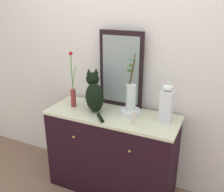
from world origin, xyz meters
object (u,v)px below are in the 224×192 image
sideboard (112,152)px  bowl_porcelain (130,112)px  vase_slim_green (73,93)px  vase_glass_clear (131,96)px  candle_pillar (133,118)px  mirror_leaning (121,70)px  jar_lidded_porcelain (167,103)px  cat_sitting (94,94)px

sideboard → bowl_porcelain: bowl_porcelain is taller
vase_slim_green → vase_glass_clear: vase_glass_clear is taller
vase_glass_clear → candle_pillar: vase_glass_clear is taller
sideboard → vase_glass_clear: (0.16, 0.06, 0.61)m
mirror_leaning → vase_slim_green: mirror_leaning is taller
vase_slim_green → candle_pillar: vase_slim_green is taller
vase_glass_clear → bowl_porcelain: bearing=-60.3°
mirror_leaning → bowl_porcelain: mirror_leaning is taller
candle_pillar → jar_lidded_porcelain: bearing=38.8°
sideboard → vase_glass_clear: vase_glass_clear is taller
bowl_porcelain → jar_lidded_porcelain: (0.33, 0.01, 0.14)m
cat_sitting → vase_glass_clear: (0.35, 0.05, 0.02)m
cat_sitting → vase_glass_clear: vase_glass_clear is taller
vase_slim_green → cat_sitting: bearing=2.1°
sideboard → mirror_leaning: size_ratio=1.70×
vase_slim_green → vase_glass_clear: (0.59, 0.06, 0.05)m
vase_slim_green → jar_lidded_porcelain: (0.91, 0.07, 0.02)m
mirror_leaning → jar_lidded_porcelain: bearing=-16.6°
mirror_leaning → cat_sitting: 0.35m
mirror_leaning → vase_glass_clear: mirror_leaning is taller
mirror_leaning → sideboard: bearing=-88.2°
cat_sitting → bowl_porcelain: bearing=7.7°
jar_lidded_porcelain → candle_pillar: size_ratio=2.57×
sideboard → vase_slim_green: vase_slim_green is taller
mirror_leaning → cat_sitting: size_ratio=1.85×
jar_lidded_porcelain → candle_pillar: (-0.23, -0.19, -0.10)m
sideboard → vase_slim_green: size_ratio=2.28×
candle_pillar → bowl_porcelain: bearing=118.2°
jar_lidded_porcelain → sideboard: bearing=-171.7°
bowl_porcelain → candle_pillar: size_ratio=1.36×
mirror_leaning → cat_sitting: (-0.18, -0.21, -0.21)m
sideboard → jar_lidded_porcelain: (0.49, 0.07, 0.59)m
bowl_porcelain → jar_lidded_porcelain: size_ratio=0.53×
sideboard → mirror_leaning: 0.82m
bowl_porcelain → vase_glass_clear: size_ratio=0.37×
candle_pillar → mirror_leaning: bearing=128.1°
sideboard → candle_pillar: size_ratio=8.96×
mirror_leaning → cat_sitting: mirror_leaning is taller
mirror_leaning → candle_pillar: 0.52m
jar_lidded_porcelain → vase_glass_clear: bearing=-178.0°
vase_slim_green → vase_glass_clear: 0.59m
bowl_porcelain → mirror_leaning: bearing=136.3°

